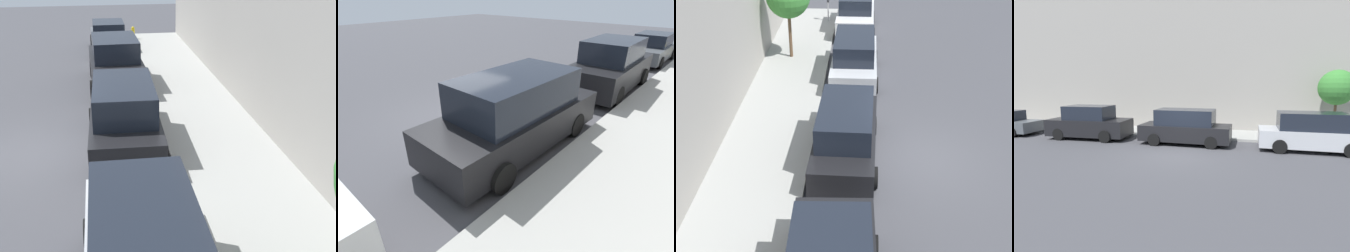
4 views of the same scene
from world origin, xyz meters
TOP-DOWN VIEW (x-y plane):
  - ground_plane at (0.00, 0.00)m, footprint 60.00×60.00m
  - sidewalk at (5.04, 0.00)m, footprint 3.09×32.00m
  - parked_minivan_third at (2.34, 0.07)m, footprint 2.03×4.95m
  - parked_suv_fourth at (2.41, 6.00)m, footprint 2.10×4.86m
  - parked_sedan_fifth at (2.37, 12.26)m, footprint 1.92×4.51m
  - fire_hydrant at (3.85, 14.56)m, footprint 0.20×0.20m

SIDE VIEW (x-z plane):
  - ground_plane at x=0.00m, z-range 0.00..0.00m
  - sidewalk at x=5.04m, z-range 0.00..0.15m
  - fire_hydrant at x=3.85m, z-range 0.15..0.84m
  - parked_sedan_fifth at x=2.37m, z-range -0.05..1.49m
  - parked_minivan_third at x=2.34m, z-range -0.03..1.87m
  - parked_suv_fourth at x=2.41m, z-range -0.06..1.92m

